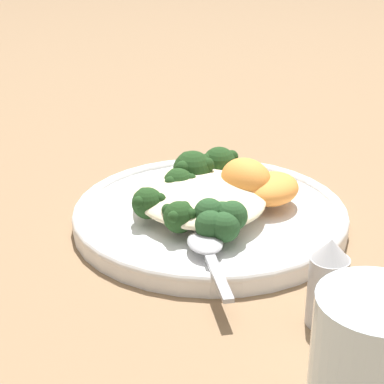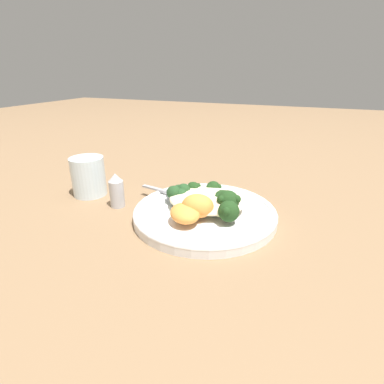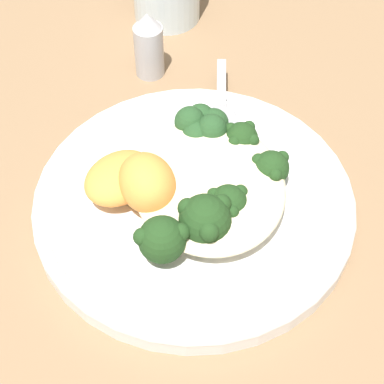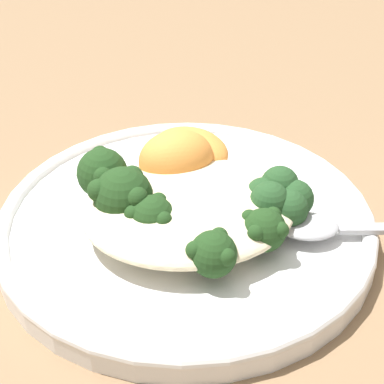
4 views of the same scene
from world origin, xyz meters
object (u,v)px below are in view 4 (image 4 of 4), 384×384
(broccoli_stalk_0, at_px, (115,176))
(broccoli_stalk_3, at_px, (208,242))
(quinoa_mound, at_px, (184,209))
(spoon, at_px, (321,227))
(broccoli_stalk_4, at_px, (250,224))
(sweet_potato_chunk_1, at_px, (171,159))
(plate, at_px, (187,223))
(broccoli_stalk_1, at_px, (136,195))
(broccoli_stalk_2, at_px, (158,214))
(kale_tuft, at_px, (279,198))
(sweet_potato_chunk_0, at_px, (190,150))

(broccoli_stalk_0, height_order, broccoli_stalk_3, broccoli_stalk_0)
(quinoa_mound, xyz_separation_m, spoon, (0.09, -0.03, -0.01))
(broccoli_stalk_4, distance_m, spoon, 0.05)
(sweet_potato_chunk_1, bearing_deg, plate, -82.60)
(plate, height_order, spoon, spoon)
(broccoli_stalk_3, bearing_deg, plate, -173.67)
(broccoli_stalk_0, xyz_separation_m, broccoli_stalk_3, (0.05, -0.08, -0.00))
(plate, relative_size, spoon, 2.42)
(plate, bearing_deg, broccoli_stalk_0, 147.60)
(broccoli_stalk_1, bearing_deg, spoon, 147.84)
(broccoli_stalk_3, xyz_separation_m, broccoli_stalk_4, (0.03, 0.01, 0.00))
(broccoli_stalk_2, distance_m, broccoli_stalk_4, 0.06)
(plate, height_order, broccoli_stalk_4, broccoli_stalk_4)
(broccoli_stalk_2, xyz_separation_m, spoon, (0.11, -0.02, -0.01))
(kale_tuft, relative_size, spoon, 0.44)
(broccoli_stalk_1, distance_m, broccoli_stalk_4, 0.08)
(broccoli_stalk_2, distance_m, broccoli_stalk_3, 0.04)
(broccoli_stalk_0, distance_m, sweet_potato_chunk_1, 0.04)
(quinoa_mound, relative_size, broccoli_stalk_1, 1.43)
(quinoa_mound, height_order, broccoli_stalk_1, broccoli_stalk_1)
(sweet_potato_chunk_1, bearing_deg, kale_tuft, -39.61)
(quinoa_mound, height_order, broccoli_stalk_2, broccoli_stalk_2)
(broccoli_stalk_4, height_order, kale_tuft, kale_tuft)
(spoon, bearing_deg, kale_tuft, 148.35)
(broccoli_stalk_2, relative_size, broccoli_stalk_3, 0.62)
(sweet_potato_chunk_1, xyz_separation_m, spoon, (0.09, -0.08, -0.02))
(spoon, bearing_deg, quinoa_mound, 174.07)
(broccoli_stalk_0, height_order, sweet_potato_chunk_0, broccoli_stalk_0)
(broccoli_stalk_2, bearing_deg, sweet_potato_chunk_0, -160.80)
(broccoli_stalk_2, xyz_separation_m, sweet_potato_chunk_0, (0.04, 0.08, -0.00))
(sweet_potato_chunk_0, bearing_deg, sweet_potato_chunk_1, -131.66)
(broccoli_stalk_0, height_order, kale_tuft, broccoli_stalk_0)
(sweet_potato_chunk_0, height_order, spoon, sweet_potato_chunk_0)
(broccoli_stalk_0, xyz_separation_m, broccoli_stalk_2, (0.03, -0.05, -0.00))
(broccoli_stalk_3, bearing_deg, sweet_potato_chunk_1, -172.81)
(broccoli_stalk_1, bearing_deg, sweet_potato_chunk_0, -144.04)
(sweet_potato_chunk_1, relative_size, spoon, 0.51)
(plate, relative_size, broccoli_stalk_3, 2.53)
(plate, xyz_separation_m, broccoli_stalk_2, (-0.02, -0.02, 0.03))
(broccoli_stalk_3, bearing_deg, quinoa_mound, -166.02)
(broccoli_stalk_4, xyz_separation_m, spoon, (0.05, -0.00, -0.01))
(plate, height_order, broccoli_stalk_1, broccoli_stalk_1)
(broccoli_stalk_0, height_order, broccoli_stalk_1, broccoli_stalk_1)
(spoon, bearing_deg, plate, 166.28)
(broccoli_stalk_3, bearing_deg, sweet_potato_chunk_0, 176.16)
(sweet_potato_chunk_0, bearing_deg, broccoli_stalk_3, -94.76)
(broccoli_stalk_0, bearing_deg, broccoli_stalk_1, 131.50)
(quinoa_mound, distance_m, broccoli_stalk_0, 0.06)
(broccoli_stalk_4, relative_size, sweet_potato_chunk_0, 1.38)
(sweet_potato_chunk_0, bearing_deg, broccoli_stalk_2, -115.24)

